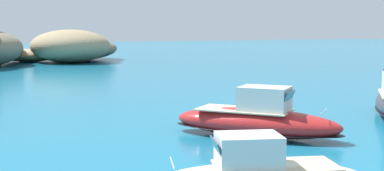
{
  "coord_description": "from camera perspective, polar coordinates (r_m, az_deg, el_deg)",
  "views": [
    {
      "loc": [
        -15.74,
        -9.0,
        5.25
      ],
      "look_at": [
        0.16,
        21.5,
        1.46
      ],
      "focal_mm": 47.84,
      "sensor_mm": 36.0,
      "label": 1
    }
  ],
  "objects": [
    {
      "name": "islet_small",
      "position": [
        87.05,
        -13.43,
        4.05
      ],
      "size": [
        23.87,
        25.14,
        5.23
      ],
      "color": "#756651",
      "rests_on": "ground"
    },
    {
      "name": "motorboat_red",
      "position": [
        25.18,
        7.24,
        -3.86
      ],
      "size": [
        7.24,
        8.24,
        2.5
      ],
      "color": "red",
      "rests_on": "ground"
    }
  ]
}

